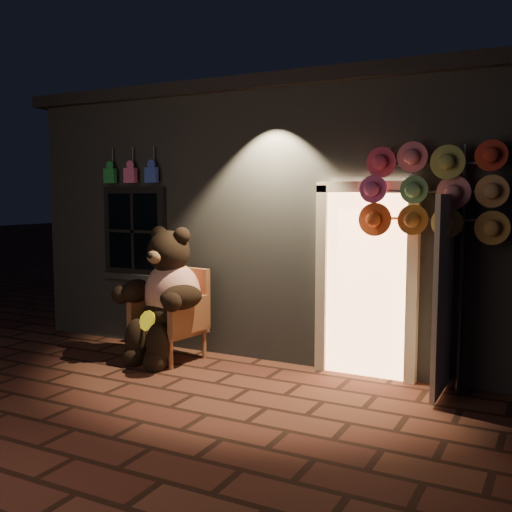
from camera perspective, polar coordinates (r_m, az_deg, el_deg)
The scene contains 5 objects.
ground at distance 6.33m, azimuth -5.93°, elevation -12.99°, with size 60.00×60.00×0.00m, color #572E21.
shop_building at distance 9.58m, azimuth 7.28°, elevation 3.97°, with size 7.30×5.95×3.51m.
wicker_armchair at distance 7.57m, azimuth -7.82°, elevation -5.48°, with size 0.87×0.80×1.13m.
teddy_bear at distance 7.42m, azimuth -8.58°, elevation -3.82°, with size 1.22×1.02×1.69m.
hat_rack at distance 6.39m, azimuth 16.39°, elevation 5.68°, with size 1.45×0.22×2.57m.
Camera 1 is at (3.33, -4.99, 2.04)m, focal length 42.00 mm.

